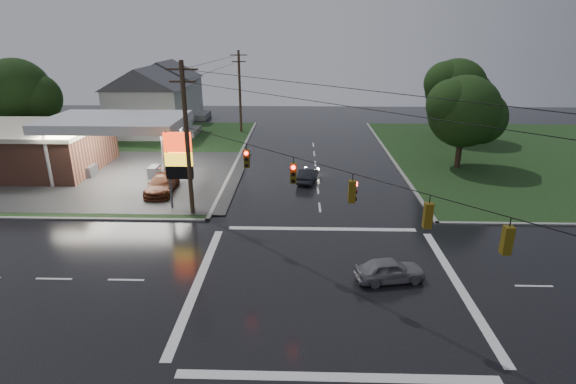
{
  "coord_description": "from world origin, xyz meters",
  "views": [
    {
      "loc": [
        -1.53,
        -21.16,
        12.84
      ],
      "look_at": [
        -2.31,
        6.1,
        3.0
      ],
      "focal_mm": 28.0,
      "sensor_mm": 36.0,
      "label": 1
    }
  ],
  "objects_px": {
    "house_far": "(167,89)",
    "tree_ne_near": "(466,112)",
    "car_north": "(308,175)",
    "car_crossing": "(390,270)",
    "gas_station": "(46,146)",
    "utility_pole_n": "(240,91)",
    "tree_ne_far": "(457,90)",
    "tree_nw_behind": "(18,92)",
    "utility_pole_nw": "(187,138)",
    "house_near": "(149,101)",
    "pylon_sign": "(179,158)",
    "car_pump": "(162,184)"
  },
  "relations": [
    {
      "from": "house_far",
      "to": "car_crossing",
      "type": "relative_size",
      "value": 2.93
    },
    {
      "from": "house_near",
      "to": "house_far",
      "type": "bearing_deg",
      "value": 94.76
    },
    {
      "from": "gas_station",
      "to": "pylon_sign",
      "type": "height_order",
      "value": "pylon_sign"
    },
    {
      "from": "car_north",
      "to": "house_far",
      "type": "bearing_deg",
      "value": -43.67
    },
    {
      "from": "utility_pole_n",
      "to": "car_north",
      "type": "xyz_separation_m",
      "value": [
        8.63,
        -20.67,
        -4.85
      ]
    },
    {
      "from": "house_near",
      "to": "tree_nw_behind",
      "type": "relative_size",
      "value": 1.1
    },
    {
      "from": "utility_pole_nw",
      "to": "car_crossing",
      "type": "relative_size",
      "value": 2.92
    },
    {
      "from": "pylon_sign",
      "to": "tree_nw_behind",
      "type": "xyz_separation_m",
      "value": [
        -23.34,
        19.49,
        2.17
      ]
    },
    {
      "from": "house_near",
      "to": "house_far",
      "type": "distance_m",
      "value": 12.04
    },
    {
      "from": "tree_ne_near",
      "to": "house_near",
      "type": "bearing_deg",
      "value": 158.24
    },
    {
      "from": "pylon_sign",
      "to": "car_north",
      "type": "bearing_deg",
      "value": 35.36
    },
    {
      "from": "house_near",
      "to": "house_far",
      "type": "relative_size",
      "value": 1.0
    },
    {
      "from": "car_crossing",
      "to": "tree_ne_near",
      "type": "bearing_deg",
      "value": -37.35
    },
    {
      "from": "car_north",
      "to": "car_pump",
      "type": "bearing_deg",
      "value": 27.1
    },
    {
      "from": "gas_station",
      "to": "car_north",
      "type": "height_order",
      "value": "gas_station"
    },
    {
      "from": "house_far",
      "to": "tree_ne_far",
      "type": "distance_m",
      "value": 41.57
    },
    {
      "from": "car_north",
      "to": "utility_pole_n",
      "type": "bearing_deg",
      "value": -55.51
    },
    {
      "from": "house_far",
      "to": "car_north",
      "type": "xyz_separation_m",
      "value": [
        21.08,
        -30.67,
        -3.78
      ]
    },
    {
      "from": "house_near",
      "to": "tree_ne_far",
      "type": "xyz_separation_m",
      "value": [
        38.1,
        -2.01,
        1.77
      ]
    },
    {
      "from": "tree_nw_behind",
      "to": "car_north",
      "type": "bearing_deg",
      "value": -21.0
    },
    {
      "from": "car_north",
      "to": "car_crossing",
      "type": "relative_size",
      "value": 1.0
    },
    {
      "from": "gas_station",
      "to": "utility_pole_n",
      "type": "height_order",
      "value": "utility_pole_n"
    },
    {
      "from": "gas_station",
      "to": "tree_nw_behind",
      "type": "height_order",
      "value": "tree_nw_behind"
    },
    {
      "from": "car_crossing",
      "to": "car_pump",
      "type": "bearing_deg",
      "value": 39.48
    },
    {
      "from": "tree_nw_behind",
      "to": "car_north",
      "type": "height_order",
      "value": "tree_nw_behind"
    },
    {
      "from": "gas_station",
      "to": "car_pump",
      "type": "relative_size",
      "value": 5.06
    },
    {
      "from": "tree_nw_behind",
      "to": "pylon_sign",
      "type": "bearing_deg",
      "value": -39.87
    },
    {
      "from": "gas_station",
      "to": "tree_nw_behind",
      "type": "xyz_separation_m",
      "value": [
        -8.17,
        10.29,
        3.63
      ]
    },
    {
      "from": "house_near",
      "to": "tree_ne_near",
      "type": "distance_m",
      "value": 37.8
    },
    {
      "from": "gas_station",
      "to": "tree_ne_near",
      "type": "height_order",
      "value": "tree_ne_near"
    },
    {
      "from": "gas_station",
      "to": "car_north",
      "type": "bearing_deg",
      "value": -5.45
    },
    {
      "from": "house_far",
      "to": "tree_nw_behind",
      "type": "bearing_deg",
      "value": -123.44
    },
    {
      "from": "house_near",
      "to": "gas_station",
      "type": "bearing_deg",
      "value": -106.17
    },
    {
      "from": "house_far",
      "to": "tree_ne_far",
      "type": "bearing_deg",
      "value": -19.71
    },
    {
      "from": "gas_station",
      "to": "car_pump",
      "type": "bearing_deg",
      "value": -24.33
    },
    {
      "from": "utility_pole_nw",
      "to": "house_far",
      "type": "distance_m",
      "value": 40.48
    },
    {
      "from": "gas_station",
      "to": "utility_pole_n",
      "type": "relative_size",
      "value": 2.5
    },
    {
      "from": "gas_station",
      "to": "tree_ne_far",
      "type": "height_order",
      "value": "tree_ne_far"
    },
    {
      "from": "house_far",
      "to": "tree_ne_near",
      "type": "distance_m",
      "value": 44.5
    },
    {
      "from": "tree_ne_far",
      "to": "gas_station",
      "type": "bearing_deg",
      "value": -161.54
    },
    {
      "from": "utility_pole_n",
      "to": "house_near",
      "type": "distance_m",
      "value": 11.67
    },
    {
      "from": "house_far",
      "to": "tree_ne_near",
      "type": "relative_size",
      "value": 1.23
    },
    {
      "from": "pylon_sign",
      "to": "car_north",
      "type": "xyz_separation_m",
      "value": [
        9.63,
        6.83,
        -3.39
      ]
    },
    {
      "from": "car_pump",
      "to": "tree_ne_near",
      "type": "bearing_deg",
      "value": 14.39
    },
    {
      "from": "car_pump",
      "to": "pylon_sign",
      "type": "bearing_deg",
      "value": -55.66
    },
    {
      "from": "utility_pole_n",
      "to": "car_crossing",
      "type": "xyz_separation_m",
      "value": [
        12.86,
        -37.63,
        -4.83
      ]
    },
    {
      "from": "house_far",
      "to": "tree_ne_far",
      "type": "height_order",
      "value": "tree_ne_far"
    },
    {
      "from": "tree_ne_near",
      "to": "utility_pole_nw",
      "type": "bearing_deg",
      "value": -152.14
    },
    {
      "from": "utility_pole_nw",
      "to": "tree_ne_far",
      "type": "distance_m",
      "value": 36.2
    },
    {
      "from": "pylon_sign",
      "to": "house_near",
      "type": "height_order",
      "value": "house_near"
    }
  ]
}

